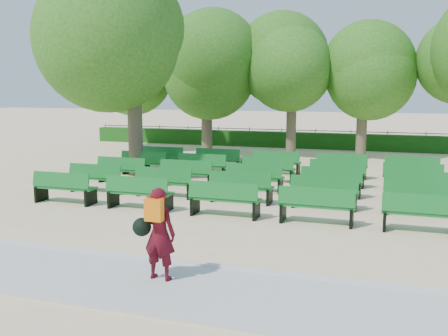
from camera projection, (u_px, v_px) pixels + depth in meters
name	position (u px, v px, depth m)	size (l,w,h in m)	color
ground	(223.00, 197.00, 16.02)	(120.00, 120.00, 0.00)	beige
paving	(96.00, 278.00, 9.07)	(30.00, 2.20, 0.06)	beige
curb	(127.00, 257.00, 10.14)	(30.00, 0.12, 0.10)	silver
hedge	(297.00, 140.00, 29.10)	(26.00, 0.70, 0.90)	#195415
fence	(298.00, 147.00, 29.55)	(26.00, 0.10, 1.02)	black
tree_line	(284.00, 157.00, 25.41)	(21.80, 6.80, 7.04)	#35721E
bench_array	(256.00, 188.00, 16.87)	(1.96, 0.73, 1.21)	#136E24
tree_among	(133.00, 46.00, 19.33)	(5.58, 5.58, 7.58)	brown
person	(158.00, 232.00, 8.81)	(0.79, 0.49, 1.67)	#4C0A15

